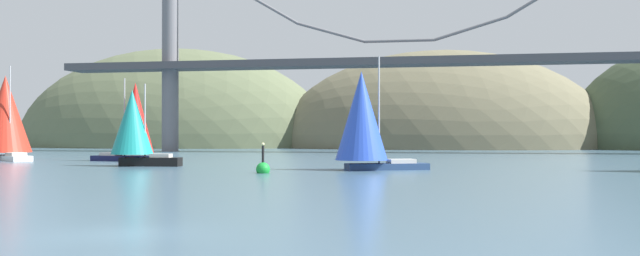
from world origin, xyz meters
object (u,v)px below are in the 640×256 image
(sailboat_blue_spinnaker, at_px, (363,118))
(channel_buoy, at_px, (263,168))
(sailboat_red_spinnaker, at_px, (134,120))
(sailboat_teal_sail, at_px, (134,125))
(sailboat_scarlet_sail, at_px, (6,115))

(sailboat_blue_spinnaker, height_order, channel_buoy, sailboat_blue_spinnaker)
(sailboat_red_spinnaker, bearing_deg, channel_buoy, -44.87)
(sailboat_teal_sail, height_order, sailboat_blue_spinnaker, sailboat_blue_spinnaker)
(sailboat_blue_spinnaker, relative_size, channel_buoy, 3.66)
(sailboat_teal_sail, xyz_separation_m, sailboat_blue_spinnaker, (22.43, -3.19, 0.47))
(sailboat_red_spinnaker, height_order, sailboat_scarlet_sail, sailboat_scarlet_sail)
(sailboat_teal_sail, relative_size, channel_buoy, 2.96)
(channel_buoy, bearing_deg, sailboat_scarlet_sail, 150.65)
(sailboat_teal_sail, distance_m, sailboat_scarlet_sail, 24.44)
(sailboat_scarlet_sail, bearing_deg, sailboat_red_spinnaker, -0.22)
(sailboat_red_spinnaker, relative_size, sailboat_blue_spinnaker, 0.96)
(sailboat_red_spinnaker, bearing_deg, sailboat_teal_sail, -64.60)
(sailboat_blue_spinnaker, bearing_deg, sailboat_teal_sail, 171.91)
(sailboat_blue_spinnaker, relative_size, sailboat_scarlet_sail, 0.89)
(sailboat_red_spinnaker, xyz_separation_m, channel_buoy, (20.82, -20.72, -4.19))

